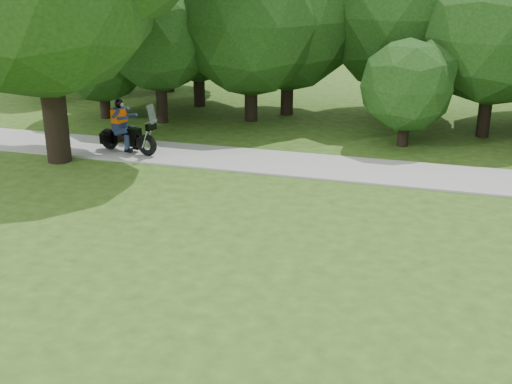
# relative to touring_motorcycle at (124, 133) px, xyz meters

# --- Properties ---
(ground) EXTENTS (100.00, 100.00, 0.00)m
(ground) POSITION_rel_touring_motorcycle_xyz_m (9.03, -7.69, -0.64)
(ground) COLOR #304E16
(ground) RESTS_ON ground
(walkway) EXTENTS (60.00, 2.20, 0.06)m
(walkway) POSITION_rel_touring_motorcycle_xyz_m (9.03, 0.31, -0.61)
(walkway) COLOR #A5A59F
(walkway) RESTS_ON ground
(tree_line) EXTENTS (39.79, 11.42, 7.69)m
(tree_line) POSITION_rel_touring_motorcycle_xyz_m (10.76, 7.01, 2.98)
(tree_line) COLOR black
(tree_line) RESTS_ON ground
(touring_motorcycle) EXTENTS (2.08, 0.93, 1.60)m
(touring_motorcycle) POSITION_rel_touring_motorcycle_xyz_m (0.00, 0.00, 0.00)
(touring_motorcycle) COLOR black
(touring_motorcycle) RESTS_ON walkway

